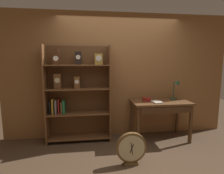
{
  "coord_description": "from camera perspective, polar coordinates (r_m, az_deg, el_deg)",
  "views": [
    {
      "loc": [
        -0.64,
        -2.43,
        1.6
      ],
      "look_at": [
        -0.24,
        0.64,
        1.15
      ],
      "focal_mm": 28.36,
      "sensor_mm": 36.0,
      "label": 1
    }
  ],
  "objects": [
    {
      "name": "ground_plane",
      "position": [
        2.98,
        6.69,
        -24.33
      ],
      "size": [
        10.0,
        10.0,
        0.0
      ],
      "primitive_type": "plane",
      "color": "#4C3826"
    },
    {
      "name": "back_wood_panel",
      "position": [
        3.79,
        2.26,
        3.63
      ],
      "size": [
        4.8,
        0.05,
        2.6
      ],
      "primitive_type": "cube",
      "color": "brown",
      "rests_on": "ground"
    },
    {
      "name": "bookshelf",
      "position": [
        3.6,
        -11.4,
        -2.12
      ],
      "size": [
        1.26,
        0.34,
        1.91
      ],
      "color": "brown",
      "rests_on": "ground"
    },
    {
      "name": "workbench",
      "position": [
        3.72,
        15.35,
        -6.07
      ],
      "size": [
        1.16,
        0.62,
        0.81
      ],
      "color": "brown",
      "rests_on": "ground"
    },
    {
      "name": "desk_lamp",
      "position": [
        3.92,
        20.05,
        0.1
      ],
      "size": [
        0.19,
        0.19,
        0.44
      ],
      "color": "#1E472D",
      "rests_on": "workbench"
    },
    {
      "name": "toolbox_small",
      "position": [
        3.65,
        11.08,
        -3.93
      ],
      "size": [
        0.15,
        0.1,
        0.07
      ],
      "primitive_type": "cube",
      "color": "maroon",
      "rests_on": "workbench"
    },
    {
      "name": "open_repair_manual",
      "position": [
        3.58,
        14.28,
        -4.68
      ],
      "size": [
        0.19,
        0.24,
        0.02
      ],
      "primitive_type": "cube",
      "rotation": [
        0.0,
        0.0,
        0.13
      ],
      "color": "silver",
      "rests_on": "workbench"
    },
    {
      "name": "round_clock_large",
      "position": [
        2.92,
        6.21,
        -19.09
      ],
      "size": [
        0.48,
        0.11,
        0.52
      ],
      "color": "brown",
      "rests_on": "ground"
    }
  ]
}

